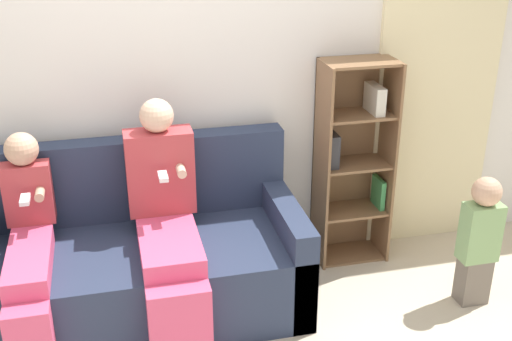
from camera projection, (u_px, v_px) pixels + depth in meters
back_wall at (166, 80)px, 3.87m from camera, size 10.00×0.06×2.55m
curtain_panel at (436, 93)px, 4.29m from camera, size 0.86×0.04×2.16m
couch at (140, 263)px, 3.78m from camera, size 1.89×0.89×0.97m
adult_seated at (167, 218)px, 3.59m from camera, size 0.39×0.85×1.27m
child_seated at (28, 249)px, 3.42m from camera, size 0.27×0.87×1.12m
toddler_standing at (479, 238)px, 3.80m from camera, size 0.22×0.17×0.83m
bookshelf at (352, 158)px, 4.21m from camera, size 0.47×0.30×1.37m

